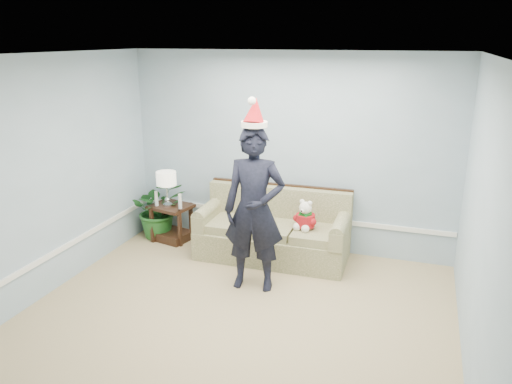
{
  "coord_description": "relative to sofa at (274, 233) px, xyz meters",
  "views": [
    {
      "loc": [
        1.71,
        -3.91,
        2.86
      ],
      "look_at": [
        -0.14,
        1.55,
        1.06
      ],
      "focal_mm": 35.0,
      "sensor_mm": 36.0,
      "label": 1
    }
  ],
  "objects": [
    {
      "name": "side_table",
      "position": [
        -1.57,
        0.07,
        -0.12
      ],
      "size": [
        0.65,
        0.58,
        0.54
      ],
      "rotation": [
        0.0,
        0.0,
        -0.23
      ],
      "color": "#372014",
      "rests_on": "room_shell"
    },
    {
      "name": "santa_hat",
      "position": [
        0.03,
        -0.88,
        1.74
      ],
      "size": [
        0.3,
        0.33,
        0.34
      ],
      "rotation": [
        0.0,
        0.0,
        -0.02
      ],
      "color": "white",
      "rests_on": "man"
    },
    {
      "name": "wainscot_trim",
      "position": [
        -1.1,
        -0.9,
        0.12
      ],
      "size": [
        4.49,
        4.99,
        0.06
      ],
      "color": "white",
      "rests_on": "room_shell"
    },
    {
      "name": "houseplant",
      "position": [
        -1.81,
        0.12,
        0.1
      ],
      "size": [
        1.03,
        1.02,
        0.87
      ],
      "primitive_type": "imported",
      "rotation": [
        0.0,
        0.0,
        0.69
      ],
      "color": "#1D5720",
      "rests_on": "room_shell"
    },
    {
      "name": "candle_pair",
      "position": [
        -1.56,
        -0.02,
        0.3
      ],
      "size": [
        0.43,
        0.05,
        0.21
      ],
      "color": "silver",
      "rests_on": "side_table"
    },
    {
      "name": "sofa",
      "position": [
        0.0,
        0.0,
        0.0
      ],
      "size": [
        2.0,
        0.89,
        0.93
      ],
      "rotation": [
        0.0,
        0.0,
        0.02
      ],
      "color": "#505C2B",
      "rests_on": "room_shell"
    },
    {
      "name": "man",
      "position": [
        0.03,
        -0.9,
        0.64
      ],
      "size": [
        0.76,
        0.55,
        1.93
      ],
      "primitive_type": "imported",
      "rotation": [
        0.0,
        0.0,
        0.13
      ],
      "color": "black",
      "rests_on": "room_shell"
    },
    {
      "name": "room_shell",
      "position": [
        0.07,
        -2.08,
        1.02
      ],
      "size": [
        4.54,
        5.04,
        2.74
      ],
      "color": "tan",
      "rests_on": "ground"
    },
    {
      "name": "table_lamp",
      "position": [
        -1.6,
        0.03,
        0.59
      ],
      "size": [
        0.28,
        0.28,
        0.5
      ],
      "color": "silver",
      "rests_on": "side_table"
    },
    {
      "name": "teddy_bear",
      "position": [
        0.46,
        -0.11,
        0.3
      ],
      "size": [
        0.3,
        0.31,
        0.4
      ],
      "rotation": [
        0.0,
        0.0,
        -0.29
      ],
      "color": "white",
      "rests_on": "sofa"
    }
  ]
}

